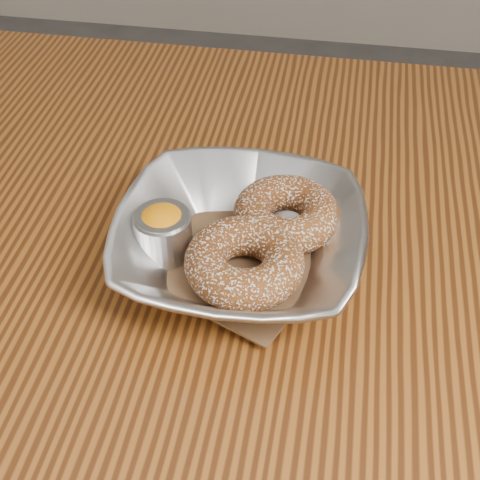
% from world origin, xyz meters
% --- Properties ---
extents(table, '(1.20, 0.80, 0.75)m').
position_xyz_m(table, '(0.00, 0.00, 0.65)').
color(table, brown).
rests_on(table, ground_plane).
extents(serving_bowl, '(0.21, 0.21, 0.05)m').
position_xyz_m(serving_bowl, '(-0.01, -0.00, 0.78)').
color(serving_bowl, '#B8BBC0').
rests_on(serving_bowl, table).
extents(parchment, '(0.19, 0.19, 0.00)m').
position_xyz_m(parchment, '(-0.01, -0.00, 0.76)').
color(parchment, brown).
rests_on(parchment, table).
extents(donut_back, '(0.12, 0.12, 0.03)m').
position_xyz_m(donut_back, '(0.03, 0.04, 0.78)').
color(donut_back, brown).
rests_on(donut_back, parchment).
extents(donut_front, '(0.12, 0.12, 0.04)m').
position_xyz_m(donut_front, '(0.00, -0.03, 0.78)').
color(donut_front, brown).
rests_on(donut_front, parchment).
extents(ramekin, '(0.05, 0.05, 0.05)m').
position_xyz_m(ramekin, '(-0.07, -0.01, 0.78)').
color(ramekin, '#B8BBC0').
rests_on(ramekin, table).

